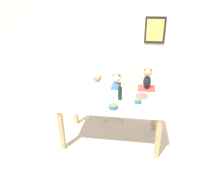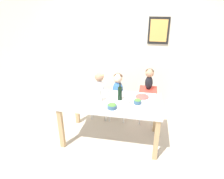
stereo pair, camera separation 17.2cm
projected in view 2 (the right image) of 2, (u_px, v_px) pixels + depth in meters
The scene contains 18 objects.
ground_plane at pixel (111, 138), 3.61m from camera, with size 14.00×14.00×0.00m, color #BCB2A3.
wall_back at pixel (123, 48), 4.22m from camera, with size 10.00×0.09×2.70m.
dining_table at pixel (111, 106), 3.34m from camera, with size 1.65×0.86×0.76m.
chair_far_left at pixel (100, 101), 4.12m from camera, with size 0.39×0.42×0.45m.
chair_far_center at pixel (118, 102), 4.06m from camera, with size 0.39×0.42×0.45m.
chair_right_highchair at pixel (148, 97), 3.88m from camera, with size 0.33×0.35×0.72m.
person_child_left at pixel (99, 84), 3.97m from camera, with size 0.21×0.19×0.54m.
person_child_center at pixel (118, 86), 3.91m from camera, with size 0.21×0.19×0.54m.
person_baby_right at pixel (149, 77), 3.72m from camera, with size 0.16×0.16×0.41m.
wine_bottle at pixel (120, 93), 3.30m from camera, with size 0.07×0.07×0.31m.
paper_towel_roll at pixel (98, 95), 3.25m from camera, with size 0.11×0.11×0.23m.
wine_glass_near at pixel (127, 98), 3.17m from camera, with size 0.06×0.06×0.16m.
wine_glass_far at pixel (107, 92), 3.37m from camera, with size 0.06×0.06×0.16m.
salad_bowl_large at pixel (112, 106), 3.07m from camera, with size 0.15×0.15×0.08m.
salad_bowl_small at pixel (138, 101), 3.21m from camera, with size 0.12×0.12×0.08m.
dinner_plate_front_left at pixel (79, 104), 3.20m from camera, with size 0.23×0.23×0.01m.
dinner_plate_back_left at pixel (91, 94), 3.55m from camera, with size 0.23×0.23×0.01m.
dinner_plate_back_right at pixel (142, 97), 3.44m from camera, with size 0.23×0.23×0.01m.
Camera 2 is at (0.57, -2.88, 2.29)m, focal length 32.00 mm.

